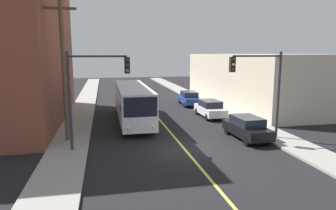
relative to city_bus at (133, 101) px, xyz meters
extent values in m
plane|color=black|center=(2.47, -8.80, -1.82)|extent=(120.00, 120.00, 0.00)
cube|color=gray|center=(-4.78, 1.20, -1.74)|extent=(2.50, 90.00, 0.15)
cube|color=gray|center=(9.72, 1.20, -1.74)|extent=(2.50, 90.00, 0.15)
cube|color=#D8CC4C|center=(2.47, 6.20, -1.81)|extent=(0.16, 60.00, 0.01)
cube|color=black|center=(-6.07, 1.93, -0.22)|extent=(0.06, 13.33, 1.30)
cube|color=black|center=(-6.07, 1.93, 2.98)|extent=(0.06, 13.33, 1.30)
cube|color=black|center=(-6.07, 1.93, 6.18)|extent=(0.06, 13.33, 1.30)
cube|color=beige|center=(16.97, 7.71, 1.15)|extent=(12.00, 24.47, 5.93)
cube|color=black|center=(11.01, 7.71, -0.22)|extent=(0.06, 17.13, 1.30)
cube|color=silver|center=(0.00, 0.01, 0.01)|extent=(2.56, 12.00, 2.75)
cube|color=black|center=(0.01, -5.97, 0.53)|extent=(2.35, 0.08, 1.40)
cube|color=black|center=(-0.01, 5.99, 0.63)|extent=(2.30, 0.08, 1.10)
cube|color=black|center=(-1.26, 0.01, 0.53)|extent=(0.07, 10.20, 1.10)
cube|color=black|center=(1.25, 0.01, 0.53)|extent=(0.07, 10.20, 1.10)
cube|color=orange|center=(0.01, -5.96, 1.13)|extent=(1.79, 0.06, 0.30)
sphere|color=#F9D872|center=(-0.89, -6.01, -0.92)|extent=(0.24, 0.24, 0.24)
sphere|color=#F9D872|center=(0.90, -6.01, -0.92)|extent=(0.24, 0.24, 0.24)
cylinder|color=black|center=(-1.12, -4.19, -1.32)|extent=(0.30, 1.00, 1.00)
cylinder|color=black|center=(1.13, -4.19, -1.32)|extent=(0.30, 1.00, 1.00)
cylinder|color=black|center=(-1.13, 3.51, -1.32)|extent=(0.30, 1.00, 1.00)
cylinder|color=black|center=(1.12, 3.51, -1.32)|extent=(0.30, 1.00, 1.00)
cube|color=black|center=(7.40, -7.28, -1.15)|extent=(1.96, 4.46, 0.70)
cube|color=black|center=(7.40, -7.28, -0.50)|extent=(1.71, 2.52, 0.60)
cylinder|color=black|center=(6.66, -8.81, -1.50)|extent=(0.24, 0.65, 0.64)
cylinder|color=black|center=(8.26, -8.75, -1.50)|extent=(0.24, 0.65, 0.64)
cylinder|color=black|center=(6.54, -5.81, -1.50)|extent=(0.24, 0.65, 0.64)
cylinder|color=black|center=(8.14, -5.75, -1.50)|extent=(0.24, 0.65, 0.64)
cube|color=silver|center=(7.39, 0.39, -1.15)|extent=(1.86, 4.42, 0.70)
cube|color=black|center=(7.39, 0.39, -0.50)|extent=(1.65, 2.49, 0.60)
cylinder|color=black|center=(6.61, -1.12, -1.50)|extent=(0.23, 0.64, 0.64)
cylinder|color=black|center=(8.21, -1.10, -1.50)|extent=(0.23, 0.64, 0.64)
cylinder|color=black|center=(6.57, 1.88, -1.50)|extent=(0.23, 0.64, 0.64)
cylinder|color=black|center=(8.17, 1.90, -1.50)|extent=(0.23, 0.64, 0.64)
cube|color=navy|center=(7.29, 7.36, -1.15)|extent=(1.97, 4.47, 0.70)
cube|color=black|center=(7.29, 7.36, -0.50)|extent=(1.72, 2.53, 0.60)
cylinder|color=black|center=(6.44, 5.89, -1.50)|extent=(0.24, 0.65, 0.64)
cylinder|color=black|center=(8.03, 5.83, -1.50)|extent=(0.24, 0.65, 0.64)
cylinder|color=black|center=(6.55, 8.89, -1.50)|extent=(0.24, 0.65, 0.64)
cylinder|color=black|center=(8.15, 8.83, -1.50)|extent=(0.24, 0.65, 0.64)
cylinder|color=brown|center=(-4.99, -5.42, 3.44)|extent=(0.28, 0.28, 10.22)
cube|color=#4C3D2D|center=(-4.99, -5.42, 7.06)|extent=(2.00, 0.16, 0.16)
cylinder|color=#2D2D33|center=(-4.48, -7.73, 1.33)|extent=(0.18, 0.18, 6.00)
cylinder|color=#2D2D33|center=(-2.73, -7.73, 4.03)|extent=(3.50, 0.12, 0.12)
cube|color=black|center=(-0.98, -7.73, 3.48)|extent=(0.32, 0.36, 1.00)
sphere|color=#2D2D2D|center=(-0.98, -7.92, 3.80)|extent=(0.22, 0.22, 0.22)
sphere|color=#2D2D2D|center=(-0.98, -7.92, 3.48)|extent=(0.22, 0.22, 0.22)
sphere|color=green|center=(-0.98, -7.92, 3.16)|extent=(0.22, 0.22, 0.22)
cylinder|color=#2D2D33|center=(9.42, -7.75, 1.33)|extent=(0.18, 0.18, 6.00)
cylinder|color=#2D2D33|center=(7.67, -7.75, 4.03)|extent=(3.50, 0.12, 0.12)
cube|color=black|center=(5.92, -7.75, 3.48)|extent=(0.32, 0.36, 1.00)
sphere|color=#2D2D2D|center=(5.92, -7.94, 3.80)|extent=(0.22, 0.22, 0.22)
sphere|color=#F2A519|center=(5.92, -7.94, 3.48)|extent=(0.22, 0.22, 0.22)
sphere|color=#2D2D2D|center=(5.92, -7.94, 3.16)|extent=(0.22, 0.22, 0.22)
cylinder|color=red|center=(9.32, -4.94, -1.32)|extent=(0.26, 0.26, 0.70)
sphere|color=gold|center=(9.32, -4.94, -0.95)|extent=(0.24, 0.24, 0.24)
cylinder|color=red|center=(9.16, -4.94, -1.22)|extent=(0.12, 0.10, 0.10)
cylinder|color=red|center=(9.48, -4.94, -1.22)|extent=(0.12, 0.10, 0.10)
camera|label=1|loc=(-2.37, -26.58, 4.20)|focal=32.41mm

